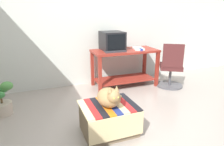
{
  "coord_description": "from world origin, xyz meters",
  "views": [
    {
      "loc": [
        -1.16,
        -1.97,
        1.49
      ],
      "look_at": [
        -0.05,
        0.85,
        0.55
      ],
      "focal_mm": 32.71,
      "sensor_mm": 36.0,
      "label": 1
    }
  ],
  "objects_px": {
    "desk": "(125,62)",
    "potted_plant": "(2,100)",
    "tv_monitor": "(112,41)",
    "cat": "(110,97)",
    "stapler": "(141,49)",
    "office_chair": "(171,69)",
    "ottoman_with_blanket": "(109,119)",
    "book": "(138,49)",
    "keyboard": "(115,51)"
  },
  "relations": [
    {
      "from": "desk",
      "to": "office_chair",
      "type": "distance_m",
      "value": 0.92
    },
    {
      "from": "tv_monitor",
      "to": "potted_plant",
      "type": "bearing_deg",
      "value": -163.92
    },
    {
      "from": "potted_plant",
      "to": "office_chair",
      "type": "height_order",
      "value": "office_chair"
    },
    {
      "from": "book",
      "to": "stapler",
      "type": "xyz_separation_m",
      "value": [
        -0.01,
        -0.11,
        0.0
      ]
    },
    {
      "from": "desk",
      "to": "potted_plant",
      "type": "relative_size",
      "value": 2.52
    },
    {
      "from": "keyboard",
      "to": "cat",
      "type": "distance_m",
      "value": 1.52
    },
    {
      "from": "tv_monitor",
      "to": "stapler",
      "type": "height_order",
      "value": "tv_monitor"
    },
    {
      "from": "cat",
      "to": "potted_plant",
      "type": "xyz_separation_m",
      "value": [
        -1.29,
        1.05,
        -0.28
      ]
    },
    {
      "from": "ottoman_with_blanket",
      "to": "office_chair",
      "type": "height_order",
      "value": "office_chair"
    },
    {
      "from": "tv_monitor",
      "to": "office_chair",
      "type": "relative_size",
      "value": 0.52
    },
    {
      "from": "stapler",
      "to": "desk",
      "type": "bearing_deg",
      "value": 148.78
    },
    {
      "from": "tv_monitor",
      "to": "cat",
      "type": "xyz_separation_m",
      "value": [
        -0.66,
        -1.59,
        -0.42
      ]
    },
    {
      "from": "desk",
      "to": "ottoman_with_blanket",
      "type": "bearing_deg",
      "value": -120.88
    },
    {
      "from": "ottoman_with_blanket",
      "to": "tv_monitor",
      "type": "bearing_deg",
      "value": 66.85
    },
    {
      "from": "desk",
      "to": "ottoman_with_blanket",
      "type": "distance_m",
      "value": 1.73
    },
    {
      "from": "desk",
      "to": "keyboard",
      "type": "bearing_deg",
      "value": -152.62
    },
    {
      "from": "tv_monitor",
      "to": "ottoman_with_blanket",
      "type": "distance_m",
      "value": 1.83
    },
    {
      "from": "tv_monitor",
      "to": "office_chair",
      "type": "distance_m",
      "value": 1.28
    },
    {
      "from": "potted_plant",
      "to": "office_chair",
      "type": "bearing_deg",
      "value": 0.47
    },
    {
      "from": "cat",
      "to": "office_chair",
      "type": "bearing_deg",
      "value": 28.63
    },
    {
      "from": "desk",
      "to": "ottoman_with_blanket",
      "type": "xyz_separation_m",
      "value": [
        -0.89,
        -1.45,
        -0.31
      ]
    },
    {
      "from": "tv_monitor",
      "to": "cat",
      "type": "bearing_deg",
      "value": -111.88
    },
    {
      "from": "desk",
      "to": "cat",
      "type": "distance_m",
      "value": 1.74
    },
    {
      "from": "office_chair",
      "to": "cat",
      "type": "bearing_deg",
      "value": 64.1
    },
    {
      "from": "stapler",
      "to": "potted_plant",
      "type": "bearing_deg",
      "value": -172.96
    },
    {
      "from": "potted_plant",
      "to": "stapler",
      "type": "bearing_deg",
      "value": 6.46
    },
    {
      "from": "tv_monitor",
      "to": "cat",
      "type": "relative_size",
      "value": 1.19
    },
    {
      "from": "cat",
      "to": "potted_plant",
      "type": "relative_size",
      "value": 0.76
    },
    {
      "from": "ottoman_with_blanket",
      "to": "office_chair",
      "type": "bearing_deg",
      "value": 31.18
    },
    {
      "from": "tv_monitor",
      "to": "stapler",
      "type": "relative_size",
      "value": 4.17
    },
    {
      "from": "desk",
      "to": "book",
      "type": "bearing_deg",
      "value": -9.27
    },
    {
      "from": "book",
      "to": "cat",
      "type": "bearing_deg",
      "value": -115.17
    },
    {
      "from": "desk",
      "to": "keyboard",
      "type": "relative_size",
      "value": 3.21
    },
    {
      "from": "book",
      "to": "office_chair",
      "type": "bearing_deg",
      "value": -19.96
    },
    {
      "from": "desk",
      "to": "tv_monitor",
      "type": "relative_size",
      "value": 2.8
    },
    {
      "from": "potted_plant",
      "to": "ottoman_with_blanket",
      "type": "bearing_deg",
      "value": -37.97
    },
    {
      "from": "cat",
      "to": "stapler",
      "type": "xyz_separation_m",
      "value": [
        1.15,
        1.33,
        0.26
      ]
    },
    {
      "from": "desk",
      "to": "ottoman_with_blanket",
      "type": "relative_size",
      "value": 1.93
    },
    {
      "from": "desk",
      "to": "tv_monitor",
      "type": "distance_m",
      "value": 0.48
    },
    {
      "from": "keyboard",
      "to": "ottoman_with_blanket",
      "type": "bearing_deg",
      "value": -113.87
    },
    {
      "from": "keyboard",
      "to": "stapler",
      "type": "xyz_separation_m",
      "value": [
        0.52,
        -0.03,
        0.01
      ]
    },
    {
      "from": "desk",
      "to": "stapler",
      "type": "height_order",
      "value": "stapler"
    },
    {
      "from": "ottoman_with_blanket",
      "to": "cat",
      "type": "bearing_deg",
      "value": -91.18
    },
    {
      "from": "ottoman_with_blanket",
      "to": "stapler",
      "type": "height_order",
      "value": "stapler"
    },
    {
      "from": "potted_plant",
      "to": "cat",
      "type": "bearing_deg",
      "value": -39.16
    },
    {
      "from": "office_chair",
      "to": "ottoman_with_blanket",
      "type": "bearing_deg",
      "value": 63.06
    },
    {
      "from": "office_chair",
      "to": "potted_plant",
      "type": "bearing_deg",
      "value": 32.35
    },
    {
      "from": "office_chair",
      "to": "stapler",
      "type": "distance_m",
      "value": 0.72
    },
    {
      "from": "keyboard",
      "to": "book",
      "type": "bearing_deg",
      "value": 10.59
    },
    {
      "from": "book",
      "to": "office_chair",
      "type": "relative_size",
      "value": 0.31
    }
  ]
}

